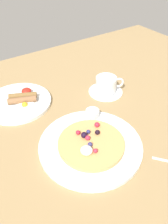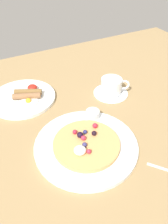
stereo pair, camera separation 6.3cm
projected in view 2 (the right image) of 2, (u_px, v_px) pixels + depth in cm
name	position (u px, v px, depth cm)	size (l,w,h in cm)	color
ground_plane	(74.00, 127.00, 74.38)	(173.16, 115.89, 3.00)	#987B50
pancake_plate	(86.00, 145.00, 65.25)	(29.98, 29.98, 1.38)	white
pancake_with_berries	(86.00, 144.00, 63.74)	(19.11, 19.11, 3.27)	tan
syrup_ramekin	(93.00, 114.00, 72.95)	(4.44, 4.44, 2.64)	white
breakfast_plate	(23.00, 98.00, 83.49)	(24.12, 24.12, 1.22)	white
fried_breakfast	(28.00, 94.00, 82.47)	(11.20, 12.24, 2.46)	brown
coffee_saucer	(111.00, 93.00, 86.48)	(13.13, 13.13, 0.77)	white
coffee_cup	(112.00, 85.00, 84.37)	(10.34, 7.89, 5.66)	white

